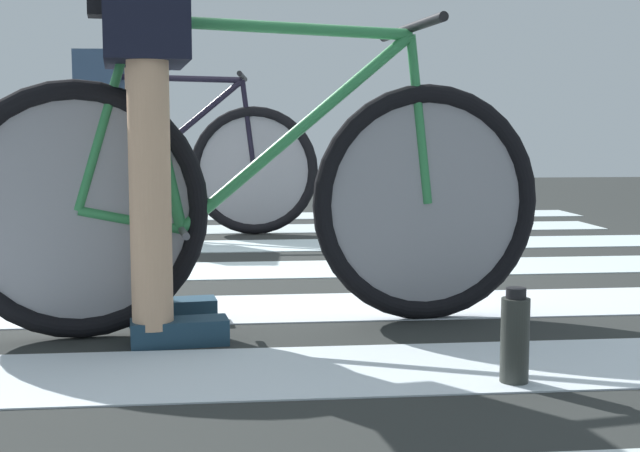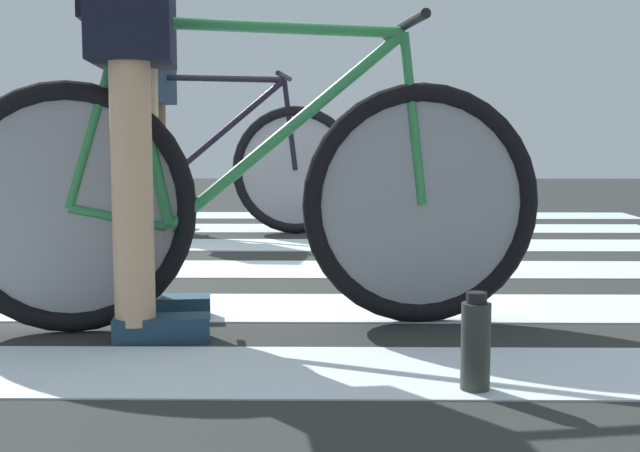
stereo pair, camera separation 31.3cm
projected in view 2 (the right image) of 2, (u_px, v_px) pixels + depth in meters
The scene contains 7 objects.
ground at pixel (165, 276), 3.42m from camera, with size 18.00×14.00×0.02m.
crosswalk_markings at pixel (173, 269), 3.52m from camera, with size 5.46×5.00×0.00m.
bicycle_1_of_2 at pixel (248, 197), 2.44m from camera, with size 1.73×0.52×0.93m.
cyclist_1_of_2 at pixel (137, 96), 2.37m from camera, with size 0.36×0.44×1.04m.
bicycle_2_of_2 at pixel (205, 165), 4.78m from camera, with size 1.74×0.52×0.93m.
cyclist_2_of_2 at pixel (150, 117), 4.77m from camera, with size 0.34×0.42×1.01m.
water_bottle at pixel (476, 344), 1.86m from camera, with size 0.07×0.07×0.22m.
Camera 2 is at (0.67, -3.37, 0.59)m, focal length 47.45 mm.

